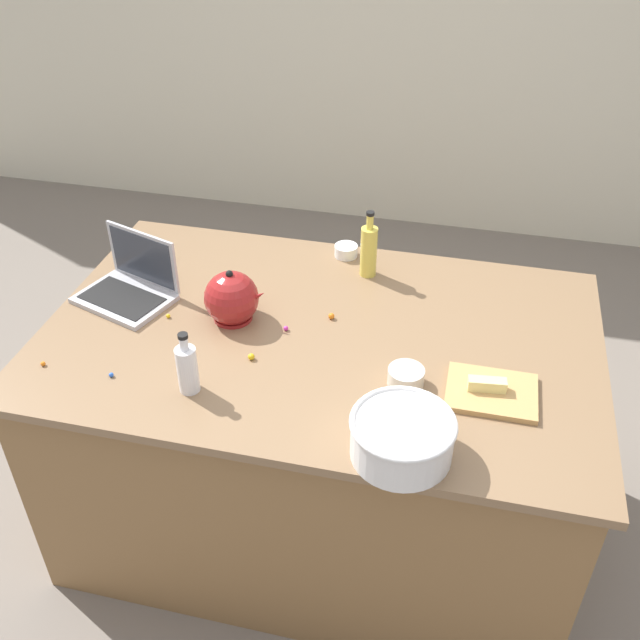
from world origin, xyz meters
TOP-DOWN VIEW (x-y plane):
  - ground_plane at (0.00, 0.00)m, footprint 12.00×12.00m
  - wall_back at (0.00, 2.54)m, footprint 8.00×0.10m
  - island_counter at (0.00, 0.00)m, footprint 1.79×1.14m
  - laptop at (-0.68, 0.05)m, footprint 0.36×0.32m
  - mixing_bowl_large at (0.33, -0.47)m, footprint 0.28×0.28m
  - bottle_vinegar at (-0.31, -0.36)m, footprint 0.06×0.06m
  - bottle_oil at (0.09, 0.38)m, footprint 0.06×0.06m
  - kettle at (-0.30, 0.01)m, footprint 0.21×0.18m
  - cutting_board at (0.55, -0.18)m, footprint 0.26×0.21m
  - butter_stick_left at (0.54, -0.18)m, footprint 0.11×0.05m
  - ramekin_small at (-0.02, 0.49)m, footprint 0.09×0.09m
  - ramekin_medium at (0.30, -0.19)m, footprint 0.11×0.11m
  - candy_0 at (-0.56, -0.36)m, footprint 0.01×0.01m
  - candy_1 at (-0.51, -0.04)m, footprint 0.01×0.01m
  - candy_2 at (-0.11, -0.01)m, footprint 0.02×0.02m
  - candy_3 at (0.02, 0.08)m, footprint 0.02×0.02m
  - candy_4 at (-0.17, -0.18)m, footprint 0.02×0.02m
  - candy_5 at (-0.78, -0.36)m, footprint 0.01×0.01m

SIDE VIEW (x-z plane):
  - ground_plane at x=0.00m, z-range 0.00..0.00m
  - island_counter at x=0.00m, z-range 0.00..0.90m
  - candy_1 at x=-0.51m, z-range 0.90..0.91m
  - candy_0 at x=-0.56m, z-range 0.90..0.91m
  - candy_5 at x=-0.78m, z-range 0.90..0.91m
  - candy_2 at x=-0.11m, z-range 0.90..0.92m
  - cutting_board at x=0.55m, z-range 0.90..0.92m
  - candy_4 at x=-0.17m, z-range 0.90..0.92m
  - candy_3 at x=0.02m, z-range 0.90..0.92m
  - ramekin_small at x=-0.02m, z-range 0.90..0.94m
  - ramekin_medium at x=0.30m, z-range 0.90..0.95m
  - butter_stick_left at x=0.54m, z-range 0.92..0.95m
  - laptop at x=-0.68m, z-range 0.84..1.06m
  - mixing_bowl_large at x=0.33m, z-range 0.90..1.03m
  - kettle at x=-0.30m, z-range 0.88..1.08m
  - bottle_vinegar at x=-0.31m, z-range 0.88..1.08m
  - bottle_oil at x=0.09m, z-range 0.88..1.13m
  - wall_back at x=0.00m, z-range 0.00..2.60m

